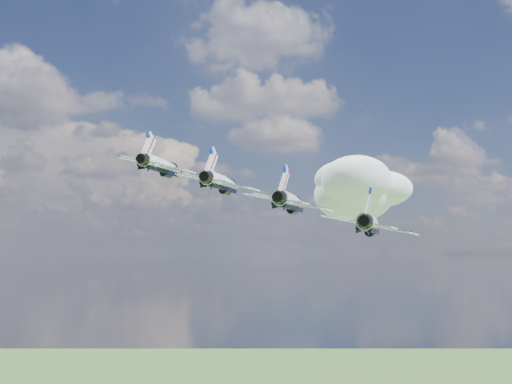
{
  "coord_description": "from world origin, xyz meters",
  "views": [
    {
      "loc": [
        -29.47,
        -87.44,
        147.0
      ],
      "look_at": [
        -17.89,
        -2.5,
        155.32
      ],
      "focal_mm": 45.0,
      "sensor_mm": 36.0,
      "label": 1
    }
  ],
  "objects": [
    {
      "name": "jet_1",
      "position": [
        -22.06,
        0.95,
        156.89
      ],
      "size": [
        16.79,
        19.12,
        6.83
      ],
      "primitive_type": null,
      "rotation": [
        0.0,
        0.2,
        -0.4
      ],
      "color": "white"
    },
    {
      "name": "jet_3",
      "position": [
        -5.39,
        -12.85,
        150.61
      ],
      "size": [
        16.79,
        19.12,
        6.83
      ],
      "primitive_type": null,
      "rotation": [
        0.0,
        0.2,
        -0.4
      ],
      "color": "white"
    },
    {
      "name": "jet_2",
      "position": [
        -13.72,
        -5.95,
        153.75
      ],
      "size": [
        16.79,
        19.12,
        6.83
      ],
      "primitive_type": null,
      "rotation": [
        0.0,
        0.2,
        -0.4
      ],
      "color": "white"
    },
    {
      "name": "jet_0",
      "position": [
        -30.39,
        7.85,
        160.03
      ],
      "size": [
        16.79,
        19.12,
        6.83
      ],
      "primitive_type": null,
      "rotation": [
        0.0,
        0.2,
        -0.4
      ],
      "color": "white"
    },
    {
      "name": "cloud_far",
      "position": [
        64.07,
        236.01,
        183.67
      ],
      "size": [
        62.31,
        48.96,
        24.48
      ],
      "primitive_type": "ellipsoid",
      "color": "white"
    }
  ]
}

